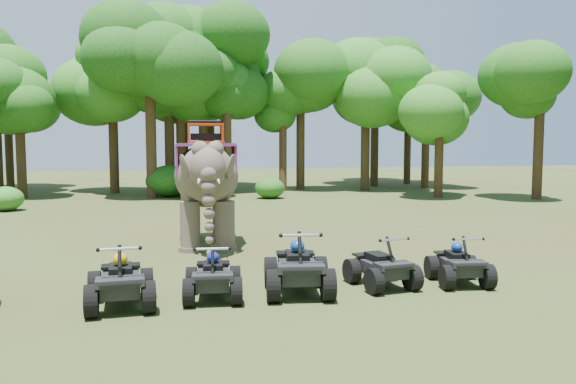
% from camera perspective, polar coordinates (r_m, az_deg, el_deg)
% --- Properties ---
extents(ground, '(110.00, 110.00, 0.00)m').
position_cam_1_polar(ground, '(13.62, 1.25, -8.42)').
color(ground, '#47381E').
rests_on(ground, ground).
extents(elephant, '(2.36, 4.73, 3.85)m').
position_cam_1_polar(elephant, '(17.45, -8.31, 0.89)').
color(elephant, brown).
rests_on(elephant, ground).
extents(atv_0, '(1.31, 1.77, 1.28)m').
position_cam_1_polar(atv_0, '(11.38, -16.66, -8.02)').
color(atv_0, black).
rests_on(atv_0, ground).
extents(atv_1, '(1.34, 1.70, 1.16)m').
position_cam_1_polar(atv_1, '(11.59, -7.63, -7.91)').
color(atv_1, black).
rests_on(atv_1, ground).
extents(atv_2, '(1.66, 2.08, 1.39)m').
position_cam_1_polar(atv_2, '(11.85, 1.03, -7.03)').
color(atv_2, black).
rests_on(atv_2, ground).
extents(atv_3, '(1.32, 1.70, 1.17)m').
position_cam_1_polar(atv_3, '(12.58, 9.48, -6.88)').
color(atv_3, black).
rests_on(atv_3, ground).
extents(atv_4, '(1.37, 1.71, 1.14)m').
position_cam_1_polar(atv_4, '(13.24, 16.97, -6.50)').
color(atv_4, black).
rests_on(atv_4, ground).
extents(tree_0, '(5.29, 5.29, 7.55)m').
position_cam_1_polar(tree_0, '(36.20, -8.65, 5.92)').
color(tree_0, '#195114').
rests_on(tree_0, ground).
extents(tree_1, '(4.91, 4.91, 7.01)m').
position_cam_1_polar(tree_1, '(37.00, -0.52, 5.54)').
color(tree_1, '#195114').
rests_on(tree_1, ground).
extents(tree_2, '(6.61, 6.61, 9.45)m').
position_cam_1_polar(tree_2, '(37.85, 7.88, 7.32)').
color(tree_2, '#195114').
rests_on(tree_2, ground).
extents(tree_3, '(4.82, 4.82, 6.89)m').
position_cam_1_polar(tree_3, '(33.62, 15.12, 5.32)').
color(tree_3, '#195114').
rests_on(tree_3, ground).
extents(tree_4, '(5.55, 5.55, 7.92)m').
position_cam_1_polar(tree_4, '(34.41, 24.15, 5.90)').
color(tree_4, '#195114').
rests_on(tree_4, ground).
extents(tree_24, '(5.37, 5.37, 7.67)m').
position_cam_1_polar(tree_24, '(35.30, -25.58, 5.61)').
color(tree_24, '#195114').
rests_on(tree_24, ground).
extents(tree_25, '(6.56, 6.56, 9.38)m').
position_cam_1_polar(tree_25, '(37.16, -17.36, 7.14)').
color(tree_25, '#195114').
rests_on(tree_25, ground).
extents(tree_26, '(6.55, 6.55, 9.35)m').
position_cam_1_polar(tree_26, '(41.50, 8.81, 7.04)').
color(tree_26, '#195114').
rests_on(tree_26, ground).
extents(tree_28, '(7.13, 7.13, 10.18)m').
position_cam_1_polar(tree_28, '(38.39, -10.59, 7.80)').
color(tree_28, '#195114').
rests_on(tree_28, ground).
extents(tree_29, '(7.44, 7.44, 10.62)m').
position_cam_1_polar(tree_29, '(37.27, -6.50, 8.28)').
color(tree_29, '#195114').
rests_on(tree_29, ground).
extents(tree_30, '(6.99, 6.99, 9.98)m').
position_cam_1_polar(tree_30, '(45.33, 7.96, 7.27)').
color(tree_30, '#195114').
rests_on(tree_30, ground).
extents(tree_31, '(7.22, 7.22, 10.32)m').
position_cam_1_polar(tree_31, '(36.21, -12.00, 8.06)').
color(tree_31, '#195114').
rests_on(tree_31, ground).
extents(tree_32, '(6.96, 6.96, 9.94)m').
position_cam_1_polar(tree_32, '(33.26, -13.80, 7.98)').
color(tree_32, '#195114').
rests_on(tree_32, ground).
extents(tree_34, '(6.21, 6.21, 8.87)m').
position_cam_1_polar(tree_34, '(42.09, -7.87, 6.70)').
color(tree_34, '#195114').
rests_on(tree_34, ground).
extents(tree_36, '(5.66, 5.66, 8.08)m').
position_cam_1_polar(tree_36, '(43.74, -26.55, 5.64)').
color(tree_36, '#195114').
rests_on(tree_36, ground).
extents(tree_37, '(6.37, 6.37, 9.09)m').
position_cam_1_polar(tree_37, '(38.33, 1.28, 7.08)').
color(tree_37, '#195114').
rests_on(tree_37, ground).
extents(tree_38, '(5.54, 5.54, 7.91)m').
position_cam_1_polar(tree_38, '(40.42, 13.83, 5.99)').
color(tree_38, '#195114').
rests_on(tree_38, ground).
extents(tree_39, '(5.50, 5.50, 7.86)m').
position_cam_1_polar(tree_39, '(34.82, -6.20, 6.24)').
color(tree_39, '#195114').
rests_on(tree_39, ground).
extents(tree_40, '(6.28, 6.28, 8.97)m').
position_cam_1_polar(tree_40, '(36.16, -10.87, 7.02)').
color(tree_40, '#195114').
rests_on(tree_40, ground).
extents(tree_41, '(5.33, 5.33, 7.61)m').
position_cam_1_polar(tree_41, '(44.38, 12.06, 5.73)').
color(tree_41, '#195114').
rests_on(tree_41, ground).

